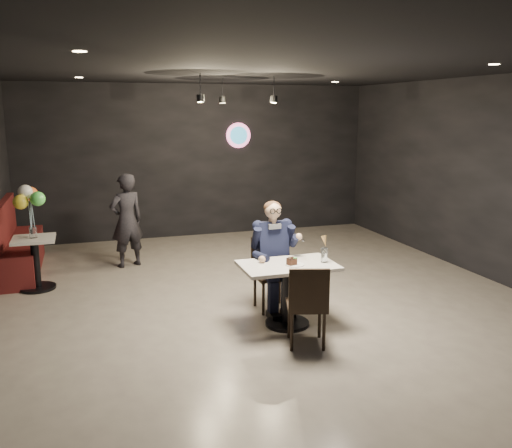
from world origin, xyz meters
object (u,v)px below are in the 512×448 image
object	(u,v)px
balloon_vase	(33,232)
booth_bench	(19,237)
chair_near	(307,304)
side_table	(36,265)
seated_man	(272,255)
chair_far	(272,274)
passerby	(127,220)
sundae_glass	(324,255)
main_table	(287,295)

from	to	relation	value
balloon_vase	booth_bench	bearing A→B (deg)	106.70
chair_near	side_table	world-z (taller)	chair_near
seated_man	chair_far	bearing A→B (deg)	153.43
seated_man	passerby	distance (m)	3.01
chair_near	passerby	xyz separation A→B (m)	(-1.57, 3.68, 0.30)
chair_near	sundae_glass	xyz separation A→B (m)	(0.43, 0.51, 0.37)
booth_bench	side_table	world-z (taller)	booth_bench
seated_man	balloon_vase	xyz separation A→B (m)	(-2.91, 1.77, 0.11)
side_table	balloon_vase	xyz separation A→B (m)	(0.00, 0.00, 0.47)
booth_bench	side_table	bearing A→B (deg)	-73.30
chair_near	balloon_vase	bearing A→B (deg)	151.94
chair_near	seated_man	size ratio (longest dim) A/B	0.64
booth_bench	side_table	distance (m)	1.06
chair_far	chair_near	size ratio (longest dim) A/B	1.00
seated_man	side_table	world-z (taller)	seated_man
passerby	chair_near	bearing A→B (deg)	92.72
passerby	balloon_vase	bearing A→B (deg)	10.26
chair_near	side_table	bearing A→B (deg)	151.94
chair_far	sundae_glass	distance (m)	0.84
seated_man	sundae_glass	xyz separation A→B (m)	(0.43, -0.61, 0.11)
seated_man	balloon_vase	world-z (taller)	seated_man
passerby	booth_bench	bearing A→B (deg)	-27.59
chair_near	booth_bench	distance (m)	5.04
booth_bench	passerby	bearing A→B (deg)	-7.16
chair_near	main_table	bearing A→B (deg)	106.67
main_table	side_table	bearing A→B (deg)	141.46
balloon_vase	chair_far	bearing A→B (deg)	-31.28
sundae_glass	seated_man	bearing A→B (deg)	125.33
side_table	balloon_vase	size ratio (longest dim) A/B	4.57
chair_far	chair_near	xyz separation A→B (m)	(-0.00, -1.12, 0.00)
main_table	passerby	xyz separation A→B (m)	(-1.57, 3.11, 0.39)
main_table	seated_man	world-z (taller)	seated_man
chair_near	side_table	size ratio (longest dim) A/B	1.29
side_table	chair_far	bearing A→B (deg)	-31.28
main_table	side_table	xyz separation A→B (m)	(-2.91, 2.32, -0.02)
chair_far	side_table	bearing A→B (deg)	148.72
seated_man	booth_bench	size ratio (longest dim) A/B	0.65
passerby	side_table	bearing A→B (deg)	10.26
chair_far	passerby	size ratio (longest dim) A/B	0.61
seated_man	passerby	world-z (taller)	passerby
sundae_glass	chair_near	bearing A→B (deg)	-130.46
seated_man	passerby	xyz separation A→B (m)	(-1.57, 2.56, 0.04)
main_table	chair_near	size ratio (longest dim) A/B	1.20
main_table	sundae_glass	world-z (taller)	sundae_glass
chair_far	sundae_glass	xyz separation A→B (m)	(0.43, -0.61, 0.37)
side_table	passerby	xyz separation A→B (m)	(1.34, 0.79, 0.40)
side_table	booth_bench	bearing A→B (deg)	106.70
side_table	sundae_glass	bearing A→B (deg)	-35.42
booth_bench	chair_near	bearing A→B (deg)	-50.42
main_table	balloon_vase	distance (m)	3.75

